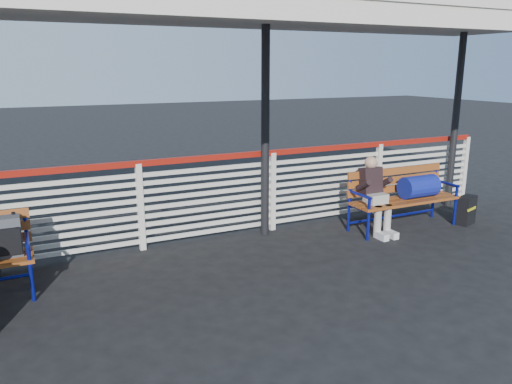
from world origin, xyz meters
TOP-DOWN VIEW (x-y plane):
  - ground at (0.00, 0.00)m, footprint 60.00×60.00m
  - fence at (0.00, 1.90)m, footprint 12.08×0.08m
  - canopy at (-0.00, 0.87)m, footprint 12.60×3.60m
  - bench_right at (3.99, 1.12)m, footprint 1.80×0.56m
  - companion_person at (3.32, 1.11)m, footprint 0.32×0.66m
  - suitcase_side at (4.92, 0.82)m, footprint 0.37×0.30m

SIDE VIEW (x-z plane):
  - ground at x=0.00m, z-range 0.00..0.00m
  - suitcase_side at x=4.92m, z-range 0.00..0.46m
  - bench_right at x=3.99m, z-range 0.14..1.06m
  - companion_person at x=3.32m, z-range 0.02..1.17m
  - fence at x=0.00m, z-range 0.04..1.28m
  - canopy at x=0.00m, z-range 1.46..4.62m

